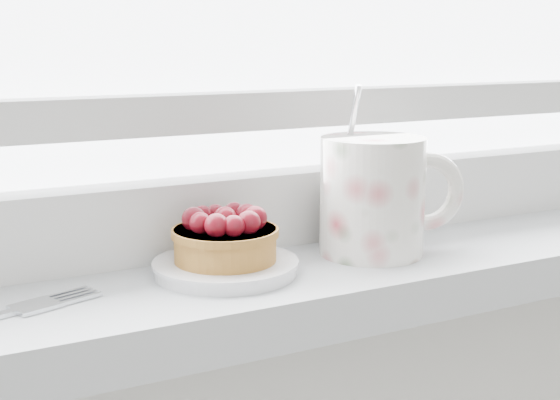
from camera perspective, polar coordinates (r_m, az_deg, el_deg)
saucer at (r=0.66m, az=-4.00°, el=-4.94°), size 0.12×0.12×0.01m
raspberry_tart at (r=0.66m, az=-4.02°, el=-2.70°), size 0.09×0.09×0.05m
floral_mug at (r=0.72m, az=7.05°, el=0.49°), size 0.15×0.12×0.16m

